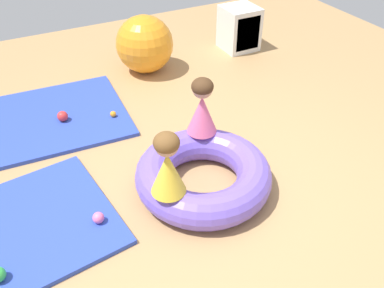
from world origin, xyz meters
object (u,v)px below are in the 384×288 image
inflatable_cushion (203,175)px  play_ball_pink (98,218)px  child_in_yellow (167,164)px  play_ball_red (63,116)px  play_ball_orange (113,114)px  child_in_pink (202,106)px  storage_cube (240,29)px  exercise_ball_large (145,44)px

inflatable_cushion → play_ball_pink: inflatable_cushion is taller
child_in_yellow → play_ball_red: bearing=126.6°
inflatable_cushion → play_ball_orange: bearing=104.2°
child_in_pink → play_ball_orange: child_in_pink is taller
play_ball_orange → storage_cube: (2.07, 0.88, 0.21)m
play_ball_red → play_ball_orange: play_ball_red is taller
child_in_pink → exercise_ball_large: child_in_pink is taller
inflatable_cushion → exercise_ball_large: size_ratio=1.63×
child_in_yellow → play_ball_pink: bearing=-175.8°
play_ball_red → storage_cube: bearing=15.8°
play_ball_orange → storage_cube: bearing=23.0°
storage_cube → inflatable_cushion: bearing=-128.6°
play_ball_red → play_ball_pink: play_ball_red is taller
inflatable_cushion → play_ball_red: 1.67m
inflatable_cushion → play_ball_red: size_ratio=10.48×
inflatable_cushion → exercise_ball_large: (0.39, 2.17, 0.20)m
child_in_pink → play_ball_pink: child_in_pink is taller
inflatable_cushion → child_in_pink: child_in_pink is taller
child_in_pink → exercise_ball_large: bearing=142.5°
play_ball_pink → storage_cube: bearing=39.8°
inflatable_cushion → child_in_yellow: 0.57m
inflatable_cushion → child_in_yellow: bearing=-155.8°
inflatable_cushion → play_ball_pink: bearing=-179.5°
play_ball_orange → play_ball_pink: size_ratio=0.71×
play_ball_red → exercise_ball_large: (1.19, 0.71, 0.25)m
play_ball_red → play_ball_orange: bearing=-18.8°
child_in_yellow → play_ball_red: child_in_yellow is taller
play_ball_orange → play_ball_pink: (-0.56, -1.31, 0.01)m
child_in_pink → play_ball_pink: bearing=-101.5°
inflatable_cushion → play_ball_red: inflatable_cushion is taller
inflatable_cushion → play_ball_red: (-0.80, 1.47, -0.05)m
play_ball_pink → exercise_ball_large: exercise_ball_large is taller
play_ball_orange → child_in_pink: bearing=-60.9°
inflatable_cushion → child_in_yellow: size_ratio=2.19×
inflatable_cushion → storage_cube: size_ratio=1.98×
play_ball_red → storage_cube: size_ratio=0.19×
child_in_pink → play_ball_orange: 1.16m
child_in_yellow → exercise_ball_large: bearing=94.2°
inflatable_cushion → child_in_pink: size_ratio=2.18×
play_ball_pink → storage_cube: 3.43m
play_ball_red → storage_cube: storage_cube is taller
play_ball_orange → exercise_ball_large: 1.16m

